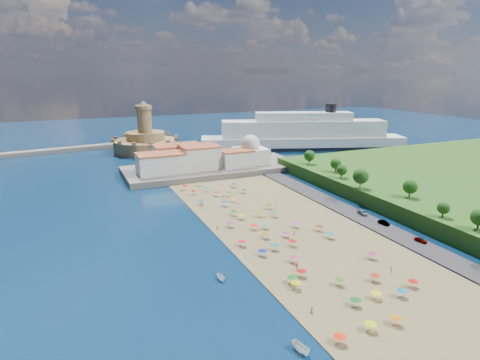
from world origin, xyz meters
name	(u,v)px	position (x,y,z in m)	size (l,w,h in m)	color
ground	(258,221)	(0.00, 0.00, 0.00)	(700.00, 700.00, 0.00)	#071938
terrace	(213,169)	(10.00, 73.00, 1.50)	(90.00, 36.00, 3.00)	#59544C
jetty	(156,159)	(-12.00, 108.00, 1.20)	(18.00, 70.00, 2.40)	#59544C
waterfront_buildings	(188,158)	(-3.05, 73.64, 7.88)	(57.00, 29.00, 11.00)	silver
domed_building	(250,152)	(30.00, 71.00, 8.97)	(16.00, 16.00, 15.00)	silver
fortress	(146,142)	(-12.00, 138.00, 6.68)	(40.00, 40.00, 32.40)	olive
cruise_ship	(303,136)	(86.02, 108.27, 8.72)	(133.90, 63.87, 29.46)	black
beach_parasols	(271,228)	(-1.56, -12.03, 2.15)	(32.58, 115.70, 2.20)	gray
beachgoers	(245,219)	(-4.53, 0.89, 1.10)	(32.16, 96.61, 1.81)	tan
moored_boats	(268,319)	(-23.82, -52.86, 0.81)	(6.03, 34.73, 1.73)	white
parked_cars	(381,221)	(36.00, -20.25, 1.39)	(2.71, 30.53, 1.42)	gray
hillside_trees	(375,180)	(48.57, -1.92, 9.97)	(14.01, 110.02, 7.78)	#382314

